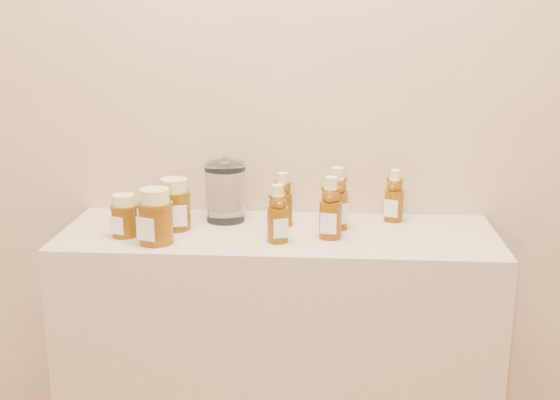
# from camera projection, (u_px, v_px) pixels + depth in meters

# --- Properties ---
(wall_back) EXTENTS (3.50, 0.02, 2.70)m
(wall_back) POSITION_uv_depth(u_px,v_px,m) (283.00, 61.00, 2.01)
(wall_back) COLOR tan
(wall_back) RESTS_ON ground
(display_table) EXTENTS (1.20, 0.40, 0.90)m
(display_table) POSITION_uv_depth(u_px,v_px,m) (278.00, 378.00, 2.05)
(display_table) COLOR tan
(display_table) RESTS_ON ground
(bear_bottle_back_left) EXTENTS (0.07, 0.07, 0.17)m
(bear_bottle_back_left) POSITION_uv_depth(u_px,v_px,m) (283.00, 196.00, 1.97)
(bear_bottle_back_left) COLOR #603307
(bear_bottle_back_left) RESTS_ON display_table
(bear_bottle_back_mid) EXTENTS (0.08, 0.08, 0.20)m
(bear_bottle_back_mid) POSITION_uv_depth(u_px,v_px,m) (337.00, 194.00, 1.94)
(bear_bottle_back_mid) COLOR #603307
(bear_bottle_back_mid) RESTS_ON display_table
(bear_bottle_back_right) EXTENTS (0.08, 0.08, 0.17)m
(bear_bottle_back_right) POSITION_uv_depth(u_px,v_px,m) (394.00, 192.00, 2.02)
(bear_bottle_back_right) COLOR #603307
(bear_bottle_back_right) RESTS_ON display_table
(bear_bottle_front_left) EXTENTS (0.08, 0.08, 0.17)m
(bear_bottle_front_left) POSITION_uv_depth(u_px,v_px,m) (278.00, 210.00, 1.83)
(bear_bottle_front_left) COLOR #603307
(bear_bottle_front_left) RESTS_ON display_table
(bear_bottle_front_right) EXTENTS (0.07, 0.07, 0.19)m
(bear_bottle_front_right) POSITION_uv_depth(u_px,v_px,m) (331.00, 204.00, 1.86)
(bear_bottle_front_right) COLOR #603307
(bear_bottle_front_right) RESTS_ON display_table
(honey_jar_left) EXTENTS (0.09, 0.09, 0.11)m
(honey_jar_left) POSITION_uv_depth(u_px,v_px,m) (124.00, 216.00, 1.89)
(honey_jar_left) COLOR #603307
(honey_jar_left) RESTS_ON display_table
(honey_jar_back) EXTENTS (0.12, 0.12, 0.14)m
(honey_jar_back) POSITION_uv_depth(u_px,v_px,m) (175.00, 204.00, 1.94)
(honey_jar_back) COLOR #603307
(honey_jar_back) RESTS_ON display_table
(honey_jar_front) EXTENTS (0.12, 0.12, 0.15)m
(honey_jar_front) POSITION_uv_depth(u_px,v_px,m) (156.00, 216.00, 1.83)
(honey_jar_front) COLOR #603307
(honey_jar_front) RESTS_ON display_table
(glass_canister) EXTENTS (0.15, 0.15, 0.18)m
(glass_canister) POSITION_uv_depth(u_px,v_px,m) (225.00, 190.00, 2.02)
(glass_canister) COLOR white
(glass_canister) RESTS_ON display_table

